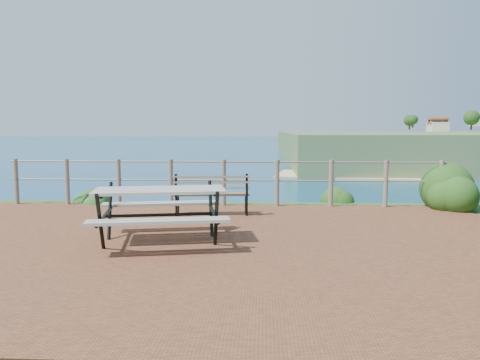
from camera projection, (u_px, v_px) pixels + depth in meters
The scene contains 8 objects.
ground at pixel (204, 244), 6.81m from camera, with size 10.00×7.00×0.12m, color brown.
ocean at pixel (262, 133), 205.36m from camera, with size 1200.00×1200.00×0.00m, color #155D83.
safety_railing at pixel (224, 180), 10.08m from camera, with size 9.40×0.10×1.00m.
picnic_table at pixel (160, 210), 6.81m from camera, with size 1.98×1.60×0.79m.
park_bench at pixel (212, 188), 9.02m from camera, with size 1.47×0.48×0.82m.
shrub_right_edge at pixel (441, 209), 9.82m from camera, with size 1.11×1.11×1.59m, color #174816.
shrub_lip_west at pixel (86, 203), 10.57m from camera, with size 0.83×0.83×0.59m, color #254D1D.
shrub_lip_east at pixel (332, 201), 10.97m from camera, with size 0.74×0.74×0.47m, color #174816.
Camera 1 is at (0.87, -6.63, 1.68)m, focal length 35.00 mm.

